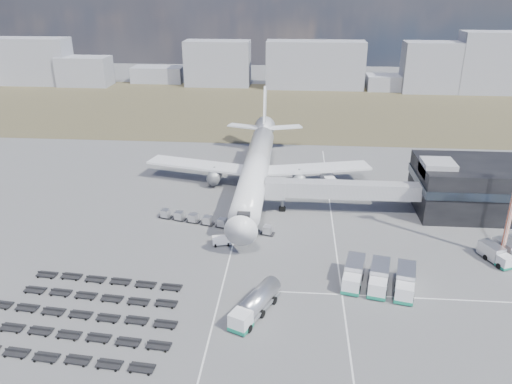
{
  "coord_description": "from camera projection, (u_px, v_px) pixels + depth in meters",
  "views": [
    {
      "loc": [
        8.33,
        -70.9,
        42.79
      ],
      "look_at": [
        0.88,
        20.46,
        4.0
      ],
      "focal_mm": 35.0,
      "sensor_mm": 36.0,
      "label": 1
    }
  ],
  "objects": [
    {
      "name": "jet_bridge",
      "position": [
        332.0,
        190.0,
        97.96
      ],
      "size": [
        30.3,
        3.8,
        7.05
      ],
      "color": "#939399",
      "rests_on": "ground"
    },
    {
      "name": "service_trucks_near",
      "position": [
        379.0,
        278.0,
        74.99
      ],
      "size": [
        11.74,
        9.85,
        3.13
      ],
      "rotation": [
        0.0,
        0.0,
        -0.22
      ],
      "color": "white",
      "rests_on": "ground"
    },
    {
      "name": "fuel_tanker",
      "position": [
        255.0,
        304.0,
        68.84
      ],
      "size": [
        6.78,
        10.66,
        3.4
      ],
      "rotation": [
        0.0,
        0.0,
        -0.43
      ],
      "color": "white",
      "rests_on": "ground"
    },
    {
      "name": "grass_strip",
      "position": [
        273.0,
        107.0,
        183.34
      ],
      "size": [
        420.0,
        90.0,
        0.01
      ],
      "primitive_type": "cube",
      "color": "#47402A",
      "rests_on": "ground"
    },
    {
      "name": "service_trucks_far",
      "position": [
        510.0,
        251.0,
        82.93
      ],
      "size": [
        10.12,
        9.09,
        2.52
      ],
      "rotation": [
        0.0,
        0.0,
        0.42
      ],
      "color": "white",
      "rests_on": "ground"
    },
    {
      "name": "catering_truck",
      "position": [
        328.0,
        181.0,
        112.33
      ],
      "size": [
        3.37,
        6.14,
        2.67
      ],
      "rotation": [
        0.0,
        0.0,
        0.18
      ],
      "color": "white",
      "rests_on": "ground"
    },
    {
      "name": "skyline",
      "position": [
        313.0,
        65.0,
        212.21
      ],
      "size": [
        306.04,
        25.21,
        24.5
      ],
      "color": "gray",
      "rests_on": "ground"
    },
    {
      "name": "airliner",
      "position": [
        256.0,
        166.0,
        110.03
      ],
      "size": [
        51.59,
        64.53,
        17.62
      ],
      "color": "white",
      "rests_on": "ground"
    },
    {
      "name": "uld_row",
      "position": [
        215.0,
        222.0,
        94.16
      ],
      "size": [
        23.09,
        7.47,
        1.59
      ],
      "rotation": [
        0.0,
        0.0,
        -0.26
      ],
      "color": "black",
      "rests_on": "ground"
    },
    {
      "name": "baggage_dollies",
      "position": [
        80.0,
        315.0,
        68.68
      ],
      "size": [
        29.42,
        21.01,
        0.74
      ],
      "rotation": [
        0.0,
        0.0,
        -0.09
      ],
      "color": "black",
      "rests_on": "ground"
    },
    {
      "name": "terminal",
      "position": [
        493.0,
        187.0,
        98.75
      ],
      "size": [
        30.4,
        16.4,
        11.0
      ],
      "color": "black",
      "rests_on": "ground"
    },
    {
      "name": "ground",
      "position": [
        241.0,
        262.0,
        82.38
      ],
      "size": [
        420.0,
        420.0,
        0.0
      ],
      "primitive_type": "plane",
      "color": "#565659",
      "rests_on": "ground"
    },
    {
      "name": "lane_markings",
      "position": [
        300.0,
        255.0,
        84.4
      ],
      "size": [
        47.12,
        110.0,
        0.01
      ],
      "color": "silver",
      "rests_on": "ground"
    },
    {
      "name": "pushback_tug",
      "position": [
        222.0,
        241.0,
        87.62
      ],
      "size": [
        3.59,
        2.56,
        1.46
      ],
      "primitive_type": "cube",
      "rotation": [
        0.0,
        0.0,
        0.24
      ],
      "color": "white",
      "rests_on": "ground"
    }
  ]
}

